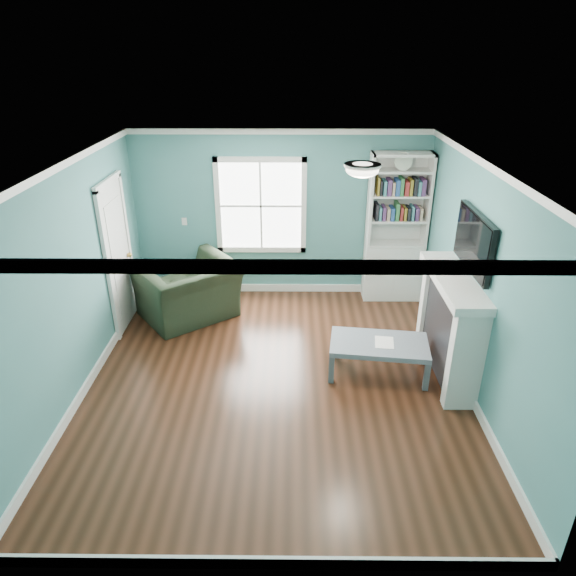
{
  "coord_description": "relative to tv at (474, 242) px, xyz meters",
  "views": [
    {
      "loc": [
        0.19,
        -5.16,
        3.71
      ],
      "look_at": [
        0.14,
        0.4,
        1.05
      ],
      "focal_mm": 32.0,
      "sensor_mm": 36.0,
      "label": 1
    }
  ],
  "objects": [
    {
      "name": "paper_sheet",
      "position": [
        -0.89,
        -0.02,
        -1.29
      ],
      "size": [
        0.26,
        0.31,
        0.0
      ],
      "primitive_type": "cube",
      "rotation": [
        0.0,
        0.0,
        -0.13
      ],
      "color": "white",
      "rests_on": "coffee_table"
    },
    {
      "name": "floor",
      "position": [
        -2.2,
        -0.2,
        -1.72
      ],
      "size": [
        5.0,
        5.0,
        0.0
      ],
      "primitive_type": "plane",
      "color": "black",
      "rests_on": "ground"
    },
    {
      "name": "bookshelf",
      "position": [
        -0.43,
        2.1,
        -0.8
      ],
      "size": [
        0.9,
        0.35,
        2.31
      ],
      "color": "silver",
      "rests_on": "ground"
    },
    {
      "name": "tv",
      "position": [
        0.0,
        0.0,
        0.0
      ],
      "size": [
        0.06,
        1.1,
        0.65
      ],
      "primitive_type": "cube",
      "color": "black",
      "rests_on": "fireplace"
    },
    {
      "name": "fireplace",
      "position": [
        -0.12,
        0.0,
        -1.09
      ],
      "size": [
        0.44,
        1.58,
        1.3
      ],
      "color": "black",
      "rests_on": "ground"
    },
    {
      "name": "trim",
      "position": [
        -2.2,
        -0.2,
        -0.49
      ],
      "size": [
        4.5,
        5.0,
        2.6
      ],
      "color": "white",
      "rests_on": "ground"
    },
    {
      "name": "recliner",
      "position": [
        -3.53,
        1.4,
        -1.15
      ],
      "size": [
        1.56,
        1.48,
        1.15
      ],
      "primitive_type": "imported",
      "rotation": [
        0.0,
        0.0,
        -2.48
      ],
      "color": "black",
      "rests_on": "ground"
    },
    {
      "name": "door",
      "position": [
        -4.42,
        1.2,
        -0.65
      ],
      "size": [
        0.12,
        0.98,
        2.17
      ],
      "color": "silver",
      "rests_on": "ground"
    },
    {
      "name": "light_switch",
      "position": [
        -3.7,
        2.28,
        -0.52
      ],
      "size": [
        0.08,
        0.01,
        0.12
      ],
      "primitive_type": "cube",
      "color": "white",
      "rests_on": "room_walls"
    },
    {
      "name": "coffee_table",
      "position": [
        -0.95,
        -0.02,
        -1.35
      ],
      "size": [
        1.25,
        0.78,
        0.43
      ],
      "rotation": [
        0.0,
        0.0,
        -0.12
      ],
      "color": "#495158",
      "rests_on": "ground"
    },
    {
      "name": "room_walls",
      "position": [
        -2.2,
        -0.2,
        -0.14
      ],
      "size": [
        5.0,
        5.0,
        5.0
      ],
      "color": "teal",
      "rests_on": "ground"
    },
    {
      "name": "window",
      "position": [
        -2.5,
        2.29,
        -0.27
      ],
      "size": [
        1.4,
        0.06,
        1.5
      ],
      "color": "white",
      "rests_on": "room_walls"
    },
    {
      "name": "ceiling_fixture",
      "position": [
        -1.3,
        -0.1,
        0.82
      ],
      "size": [
        0.38,
        0.38,
        0.15
      ],
      "color": "white",
      "rests_on": "room_walls"
    }
  ]
}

